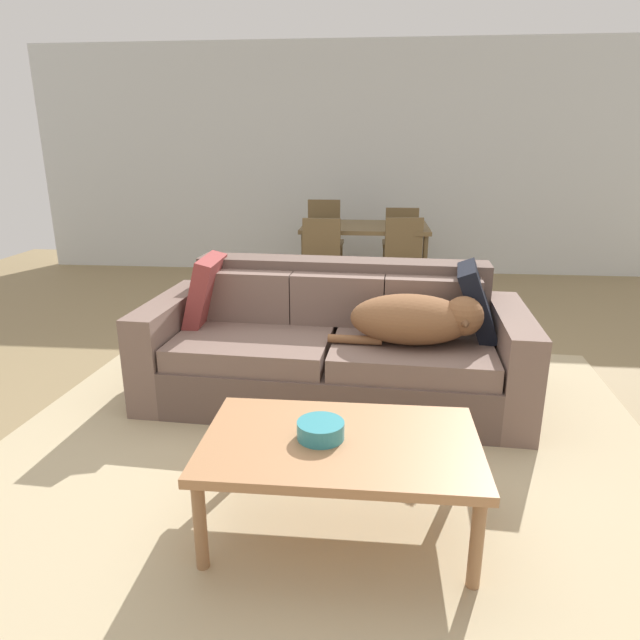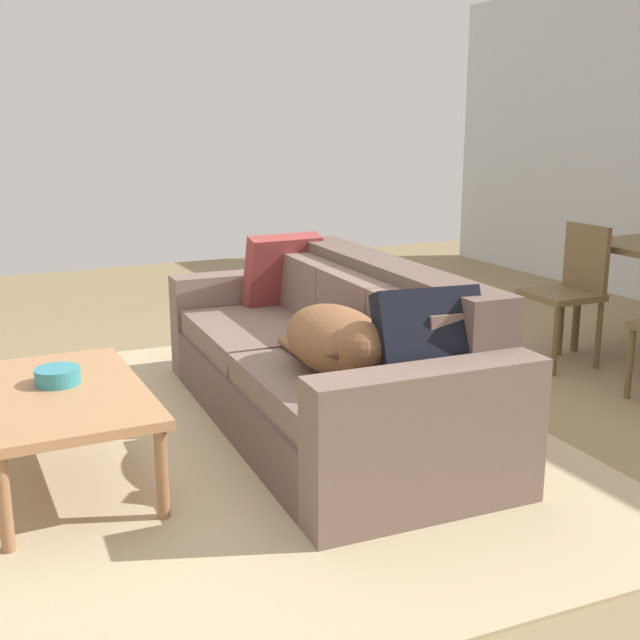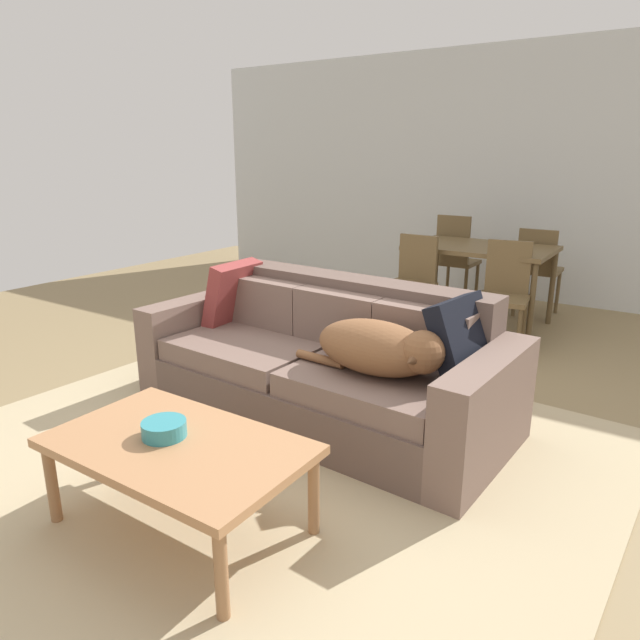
# 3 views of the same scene
# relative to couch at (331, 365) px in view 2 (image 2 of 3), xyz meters

# --- Properties ---
(ground_plane) EXTENTS (10.00, 10.00, 0.00)m
(ground_plane) POSITION_rel_couch_xyz_m (0.01, -0.25, -0.31)
(ground_plane) COLOR #8D7751
(area_rug) EXTENTS (3.67, 3.42, 0.01)m
(area_rug) POSITION_rel_couch_xyz_m (-0.00, -0.70, -0.31)
(area_rug) COLOR tan
(area_rug) RESTS_ON ground
(couch) EXTENTS (2.35, 1.11, 0.82)m
(couch) POSITION_rel_couch_xyz_m (0.00, 0.00, 0.00)
(couch) COLOR brown
(couch) RESTS_ON ground
(dog_on_left_cushion) EXTENTS (0.88, 0.42, 0.30)m
(dog_on_left_cushion) POSITION_rel_couch_xyz_m (0.49, -0.21, 0.27)
(dog_on_left_cushion) COLOR brown
(dog_on_left_cushion) RESTS_ON couch
(throw_pillow_by_left_arm) EXTENTS (0.23, 0.45, 0.46)m
(throw_pillow_by_left_arm) POSITION_rel_couch_xyz_m (-0.85, 0.11, 0.32)
(throw_pillow_by_left_arm) COLOR brown
(throw_pillow_by_left_arm) RESTS_ON couch
(throw_pillow_by_right_arm) EXTENTS (0.32, 0.48, 0.45)m
(throw_pillow_by_right_arm) POSITION_rel_couch_xyz_m (0.86, 0.01, 0.33)
(throw_pillow_by_right_arm) COLOR black
(throw_pillow_by_right_arm) RESTS_ON couch
(coffee_table) EXTENTS (1.10, 0.67, 0.42)m
(coffee_table) POSITION_rel_couch_xyz_m (0.12, -1.33, 0.06)
(coffee_table) COLOR #B27C51
(coffee_table) RESTS_ON ground
(bowl_on_coffee_table) EXTENTS (0.19, 0.19, 0.07)m
(bowl_on_coffee_table) POSITION_rel_couch_xyz_m (0.04, -1.32, 0.14)
(bowl_on_coffee_table) COLOR teal
(bowl_on_coffee_table) RESTS_ON coffee_table
(dining_chair_near_left) EXTENTS (0.41, 0.41, 0.88)m
(dining_chair_near_left) POSITION_rel_couch_xyz_m (-0.27, 1.82, 0.19)
(dining_chair_near_left) COLOR brown
(dining_chair_near_left) RESTS_ON ground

